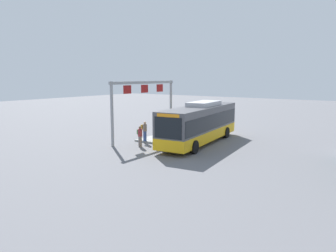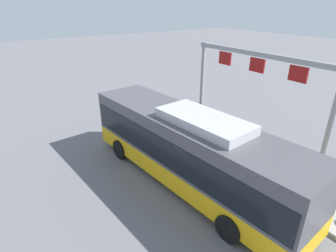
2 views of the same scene
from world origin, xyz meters
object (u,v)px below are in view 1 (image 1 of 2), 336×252
(person_boarding, at_px, (145,131))
(person_waiting_near, at_px, (140,136))
(bus_main, at_px, (200,122))
(trash_bin, at_px, (197,124))
(person_waiting_mid, at_px, (158,130))

(person_boarding, distance_m, person_waiting_near, 1.56)
(person_boarding, height_order, person_waiting_near, person_boarding)
(bus_main, distance_m, person_waiting_near, 5.21)
(person_waiting_near, distance_m, trash_bin, 9.93)
(person_boarding, relative_size, person_waiting_near, 1.00)
(bus_main, bearing_deg, person_waiting_near, -44.64)
(person_waiting_near, relative_size, person_waiting_mid, 1.00)
(person_waiting_near, distance_m, person_waiting_mid, 2.36)
(person_boarding, bearing_deg, trash_bin, 91.97)
(person_waiting_near, xyz_separation_m, person_waiting_mid, (-2.35, 0.10, 0.16))
(person_waiting_mid, xyz_separation_m, trash_bin, (-7.56, -0.54, -0.44))
(person_waiting_mid, bearing_deg, trash_bin, 121.03)
(bus_main, xyz_separation_m, person_waiting_mid, (1.65, -3.11, -0.76))
(bus_main, relative_size, person_boarding, 6.75)
(bus_main, height_order, person_waiting_mid, bus_main)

